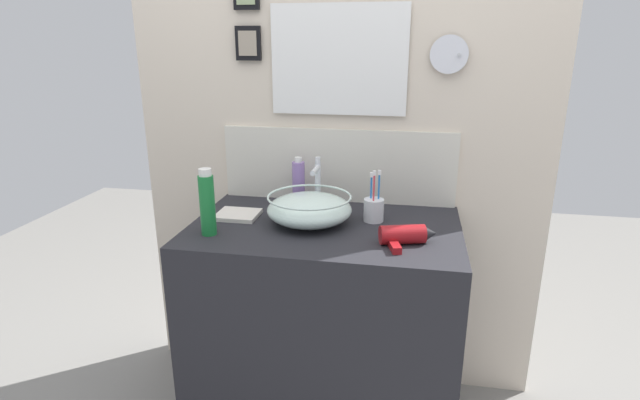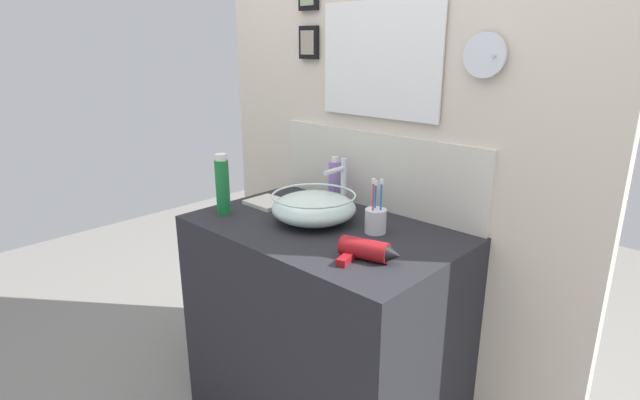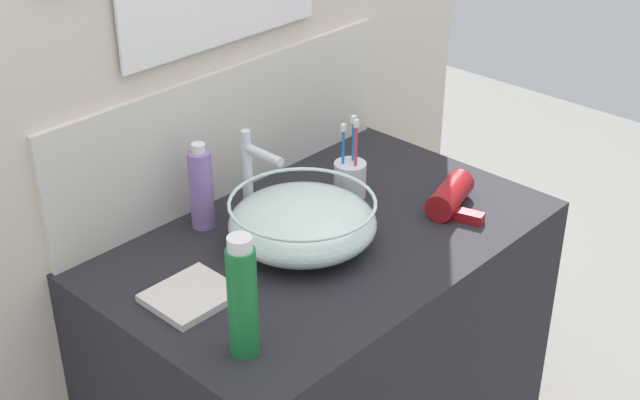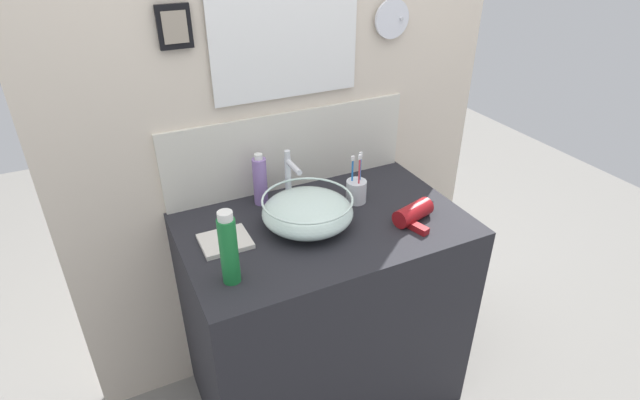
# 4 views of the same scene
# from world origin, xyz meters

# --- Properties ---
(vanity_counter) EXTENTS (1.02, 0.64, 0.88)m
(vanity_counter) POSITION_xyz_m (0.00, 0.00, 0.44)
(vanity_counter) COLOR #232328
(vanity_counter) RESTS_ON ground
(back_panel) EXTENTS (1.77, 0.10, 2.59)m
(back_panel) POSITION_xyz_m (-0.00, 0.35, 1.29)
(back_panel) COLOR beige
(back_panel) RESTS_ON ground
(glass_bowl_sink) EXTENTS (0.32, 0.32, 0.11)m
(glass_bowl_sink) POSITION_xyz_m (-0.06, 0.01, 0.93)
(glass_bowl_sink) COLOR silver
(glass_bowl_sink) RESTS_ON vanity_counter
(faucet) EXTENTS (0.02, 0.12, 0.22)m
(faucet) POSITION_xyz_m (-0.06, 0.17, 1.00)
(faucet) COLOR silver
(faucet) RESTS_ON vanity_counter
(hair_drier) EXTENTS (0.21, 0.17, 0.07)m
(hair_drier) POSITION_xyz_m (0.31, -0.12, 0.91)
(hair_drier) COLOR maroon
(hair_drier) RESTS_ON vanity_counter
(toothbrush_cup) EXTENTS (0.08, 0.08, 0.20)m
(toothbrush_cup) POSITION_xyz_m (0.18, 0.08, 0.92)
(toothbrush_cup) COLOR silver
(toothbrush_cup) RESTS_ON vanity_counter
(spray_bottle) EXTENTS (0.05, 0.05, 0.21)m
(spray_bottle) POSITION_xyz_m (-0.15, 0.23, 0.97)
(spray_bottle) COLOR #8C6BB2
(spray_bottle) RESTS_ON vanity_counter
(soap_dispenser) EXTENTS (0.05, 0.05, 0.24)m
(soap_dispenser) POSITION_xyz_m (-0.39, -0.16, 0.99)
(soap_dispenser) COLOR #197233
(soap_dispenser) RESTS_ON vanity_counter
(hand_towel) EXTENTS (0.16, 0.15, 0.02)m
(hand_towel) POSITION_xyz_m (-0.36, 0.03, 0.88)
(hand_towel) COLOR silver
(hand_towel) RESTS_ON vanity_counter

